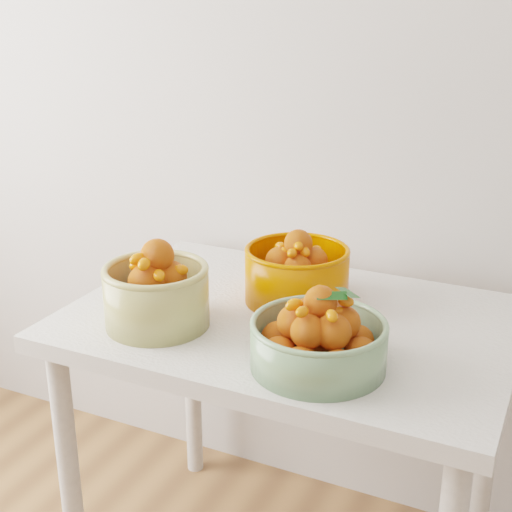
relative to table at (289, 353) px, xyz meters
The scene contains 4 objects.
table is the anchor object (origin of this frame).
bowl_cream 0.35m from the table, 146.24° to the right, with size 0.27×0.27×0.20m.
bowl_green 0.29m from the table, 54.47° to the right, with size 0.33×0.33×0.17m.
bowl_orange 0.19m from the table, 103.59° to the left, with size 0.28×0.28×0.18m.
Camera 1 is at (0.39, 0.23, 1.44)m, focal length 50.00 mm.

